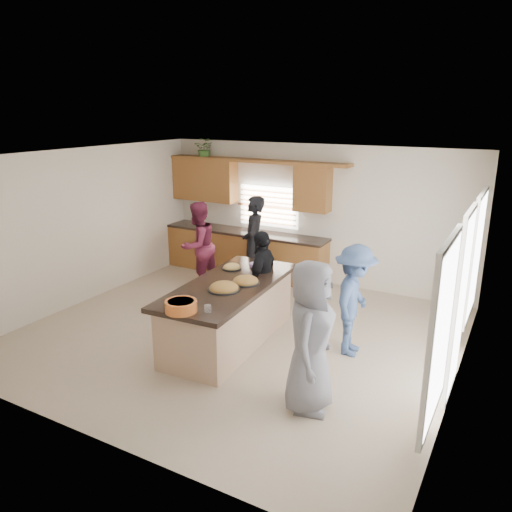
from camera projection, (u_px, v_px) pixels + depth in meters
The scene contains 18 objects.
floor at pixel (237, 334), 7.96m from camera, with size 6.50×6.50×0.00m, color tan.
room_shell at pixel (236, 217), 7.42m from camera, with size 6.52×6.02×2.81m.
back_cabinetry at pixel (244, 232), 10.67m from camera, with size 4.08×0.66×2.46m.
right_wall_glazing at pixel (461, 293), 5.98m from camera, with size 0.06×4.00×2.25m.
island at pixel (229, 314), 7.59m from camera, with size 1.30×2.76×0.95m.
platter_front at pixel (224, 288), 7.16m from camera, with size 0.47×0.47×0.19m.
platter_mid at pixel (246, 281), 7.45m from camera, with size 0.43×0.43×0.17m.
platter_back at pixel (232, 267), 8.10m from camera, with size 0.32×0.32×0.13m.
salad_bowl at pixel (181, 306), 6.39m from camera, with size 0.41×0.41×0.15m.
clear_cup at pixel (208, 309), 6.38m from camera, with size 0.09×0.09×0.10m, color white.
plate_stack at pixel (255, 265), 8.25m from camera, with size 0.20×0.20×0.05m, color #BA8DCE.
flower_vase at pixel (265, 248), 8.45m from camera, with size 0.14×0.14×0.44m.
potted_plant at pixel (205, 149), 10.73m from camera, with size 0.41×0.35×0.45m, color #40732E.
woman_left_back at pixel (254, 243), 9.74m from camera, with size 0.68×0.44×1.86m, color black.
woman_left_mid at pixel (198, 246), 9.81m from camera, with size 0.84×0.66×1.74m, color maroon.
woman_left_front at pixel (263, 279), 8.08m from camera, with size 0.94×0.39×1.61m, color black.
woman_right_back at pixel (354, 300), 7.13m from camera, with size 1.06×0.61×1.64m, color #374E79.
woman_right_front at pixel (310, 337), 5.77m from camera, with size 0.90×0.59×1.85m, color slate.
Camera 1 is at (3.78, -6.23, 3.47)m, focal length 35.00 mm.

